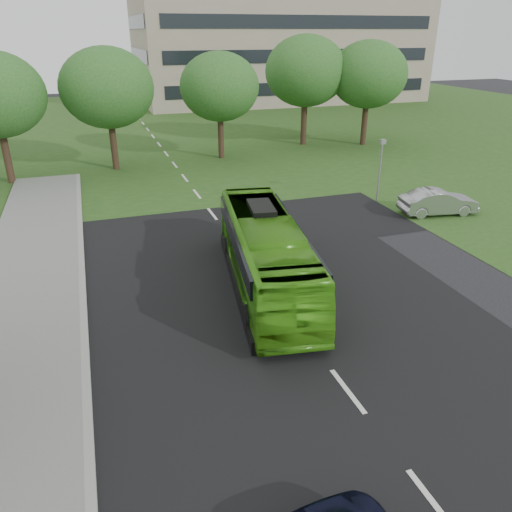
{
  "coord_description": "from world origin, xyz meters",
  "views": [
    {
      "loc": [
        -6.14,
        -12.01,
        9.44
      ],
      "look_at": [
        -0.61,
        4.43,
        1.6
      ],
      "focal_mm": 35.0,
      "sensor_mm": 36.0,
      "label": 1
    }
  ],
  "objects_px": {
    "tree_park_b": "(107,88)",
    "sedan": "(438,202)",
    "office_building": "(278,7)",
    "tree_park_d": "(306,71)",
    "bus": "(266,253)",
    "tree_park_c": "(219,87)",
    "tree_park_e": "(369,75)",
    "camera_pole": "(381,162)"
  },
  "relations": [
    {
      "from": "tree_park_b",
      "to": "sedan",
      "type": "xyz_separation_m",
      "value": [
        16.39,
        -16.12,
        -5.07
      ]
    },
    {
      "from": "tree_park_d",
      "to": "tree_park_c",
      "type": "bearing_deg",
      "value": -161.86
    },
    {
      "from": "tree_park_e",
      "to": "sedan",
      "type": "bearing_deg",
      "value": -107.05
    },
    {
      "from": "bus",
      "to": "office_building",
      "type": "bearing_deg",
      "value": 77.87
    },
    {
      "from": "bus",
      "to": "tree_park_b",
      "type": "bearing_deg",
      "value": 110.38
    },
    {
      "from": "tree_park_b",
      "to": "camera_pole",
      "type": "distance_m",
      "value": 19.7
    },
    {
      "from": "tree_park_c",
      "to": "tree_park_e",
      "type": "distance_m",
      "value": 13.57
    },
    {
      "from": "bus",
      "to": "camera_pole",
      "type": "relative_size",
      "value": 2.78
    },
    {
      "from": "tree_park_b",
      "to": "tree_park_e",
      "type": "relative_size",
      "value": 0.97
    },
    {
      "from": "camera_pole",
      "to": "office_building",
      "type": "bearing_deg",
      "value": 95.28
    },
    {
      "from": "tree_park_b",
      "to": "camera_pole",
      "type": "bearing_deg",
      "value": -42.32
    },
    {
      "from": "tree_park_d",
      "to": "camera_pole",
      "type": "relative_size",
      "value": 2.48
    },
    {
      "from": "tree_park_d",
      "to": "bus",
      "type": "height_order",
      "value": "tree_park_d"
    },
    {
      "from": "tree_park_c",
      "to": "tree_park_d",
      "type": "distance_m",
      "value": 8.89
    },
    {
      "from": "tree_park_c",
      "to": "tree_park_d",
      "type": "bearing_deg",
      "value": 18.14
    },
    {
      "from": "tree_park_b",
      "to": "tree_park_c",
      "type": "relative_size",
      "value": 1.06
    },
    {
      "from": "tree_park_c",
      "to": "tree_park_d",
      "type": "relative_size",
      "value": 0.88
    },
    {
      "from": "office_building",
      "to": "sedan",
      "type": "xyz_separation_m",
      "value": [
        -9.93,
        -51.96,
        -11.79
      ]
    },
    {
      "from": "tree_park_d",
      "to": "bus",
      "type": "bearing_deg",
      "value": -116.6
    },
    {
      "from": "tree_park_b",
      "to": "camera_pole",
      "type": "relative_size",
      "value": 2.29
    },
    {
      "from": "tree_park_b",
      "to": "tree_park_d",
      "type": "relative_size",
      "value": 0.92
    },
    {
      "from": "tree_park_c",
      "to": "bus",
      "type": "xyz_separation_m",
      "value": [
        -4.1,
        -22.25,
        -4.06
      ]
    },
    {
      "from": "camera_pole",
      "to": "sedan",
      "type": "bearing_deg",
      "value": -37.35
    },
    {
      "from": "tree_park_c",
      "to": "tree_park_e",
      "type": "relative_size",
      "value": 0.92
    },
    {
      "from": "sedan",
      "to": "bus",
      "type": "bearing_deg",
      "value": 122.12
    },
    {
      "from": "tree_park_b",
      "to": "sedan",
      "type": "relative_size",
      "value": 1.99
    },
    {
      "from": "tree_park_c",
      "to": "tree_park_e",
      "type": "height_order",
      "value": "tree_park_e"
    },
    {
      "from": "office_building",
      "to": "camera_pole",
      "type": "xyz_separation_m",
      "value": [
        -11.96,
        -48.91,
        -10.08
      ]
    },
    {
      "from": "office_building",
      "to": "bus",
      "type": "height_order",
      "value": "office_building"
    },
    {
      "from": "office_building",
      "to": "tree_park_e",
      "type": "distance_m",
      "value": 34.79
    },
    {
      "from": "bus",
      "to": "tree_park_c",
      "type": "bearing_deg",
      "value": 88.51
    },
    {
      "from": "tree_park_b",
      "to": "tree_park_e",
      "type": "height_order",
      "value": "tree_park_e"
    },
    {
      "from": "bus",
      "to": "sedan",
      "type": "distance_m",
      "value": 13.16
    },
    {
      "from": "tree_park_c",
      "to": "camera_pole",
      "type": "relative_size",
      "value": 2.17
    },
    {
      "from": "bus",
      "to": "camera_pole",
      "type": "bearing_deg",
      "value": 48.11
    },
    {
      "from": "tree_park_e",
      "to": "sedan",
      "type": "height_order",
      "value": "tree_park_e"
    },
    {
      "from": "tree_park_d",
      "to": "tree_park_e",
      "type": "relative_size",
      "value": 1.05
    },
    {
      "from": "tree_park_d",
      "to": "camera_pole",
      "type": "height_order",
      "value": "tree_park_d"
    },
    {
      "from": "tree_park_e",
      "to": "tree_park_b",
      "type": "bearing_deg",
      "value": -174.95
    },
    {
      "from": "office_building",
      "to": "tree_park_e",
      "type": "xyz_separation_m",
      "value": [
        -4.39,
        -33.9,
        -6.5
      ]
    },
    {
      "from": "tree_park_d",
      "to": "sedan",
      "type": "bearing_deg",
      "value": -91.24
    },
    {
      "from": "tree_park_b",
      "to": "tree_park_e",
      "type": "distance_m",
      "value": 22.01
    }
  ]
}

